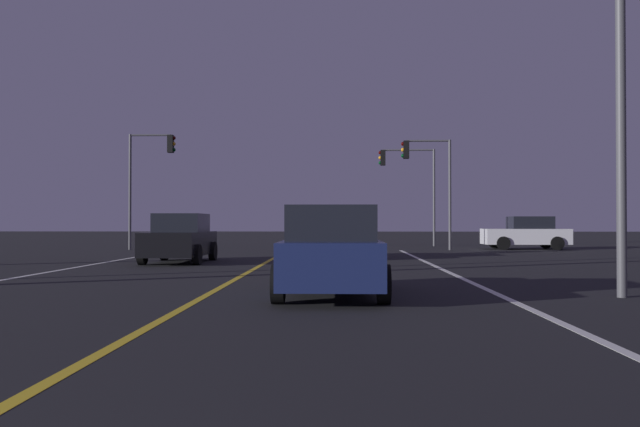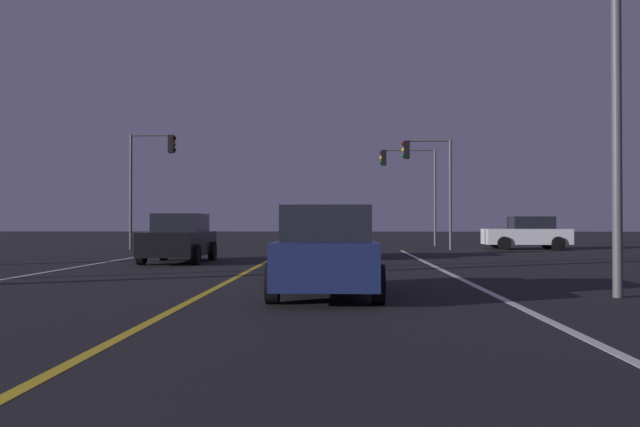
# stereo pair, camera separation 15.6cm
# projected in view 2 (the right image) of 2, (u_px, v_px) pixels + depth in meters

# --- Properties ---
(lane_edge_right) EXTENTS (0.16, 38.11, 0.01)m
(lane_edge_right) POSITION_uv_depth(u_px,v_px,m) (483.00, 290.00, 13.60)
(lane_edge_right) COLOR silver
(lane_edge_right) RESTS_ON ground
(lane_center_divider) EXTENTS (0.16, 38.11, 0.01)m
(lane_center_divider) POSITION_uv_depth(u_px,v_px,m) (214.00, 289.00, 13.79)
(lane_center_divider) COLOR gold
(lane_center_divider) RESTS_ON ground
(car_lead_same_lane) EXTENTS (2.02, 4.30, 1.70)m
(car_lead_same_lane) POSITION_uv_depth(u_px,v_px,m) (327.00, 252.00, 12.51)
(car_lead_same_lane) COLOR black
(car_lead_same_lane) RESTS_ON ground
(car_crossing_side) EXTENTS (4.30, 2.02, 1.70)m
(car_crossing_side) POSITION_uv_depth(u_px,v_px,m) (527.00, 233.00, 34.12)
(car_crossing_side) COLOR black
(car_crossing_side) RESTS_ON ground
(car_ahead_far) EXTENTS (2.02, 4.30, 1.70)m
(car_ahead_far) POSITION_uv_depth(u_px,v_px,m) (338.00, 237.00, 25.91)
(car_ahead_far) COLOR black
(car_ahead_far) RESTS_ON ground
(car_oncoming) EXTENTS (2.02, 4.30, 1.70)m
(car_oncoming) POSITION_uv_depth(u_px,v_px,m) (179.00, 239.00, 22.96)
(car_oncoming) COLOR black
(car_oncoming) RESTS_ON ground
(traffic_light_near_right) EXTENTS (2.52, 0.36, 5.56)m
(traffic_light_near_right) POSITION_uv_depth(u_px,v_px,m) (428.00, 169.00, 33.15)
(traffic_light_near_right) COLOR #4C4C51
(traffic_light_near_right) RESTS_ON ground
(traffic_light_near_left) EXTENTS (2.41, 0.36, 5.90)m
(traffic_light_near_left) POSITION_uv_depth(u_px,v_px,m) (151.00, 165.00, 33.63)
(traffic_light_near_left) COLOR #4C4C51
(traffic_light_near_left) RESTS_ON ground
(traffic_light_far_right) EXTENTS (3.32, 0.36, 5.70)m
(traffic_light_far_right) POSITION_uv_depth(u_px,v_px,m) (409.00, 174.00, 38.66)
(traffic_light_far_right) COLOR #4C4C51
(traffic_light_far_right) RESTS_ON ground
(street_lamp_right_near) EXTENTS (2.70, 0.44, 8.75)m
(street_lamp_right_near) POSITION_uv_depth(u_px,v_px,m) (584.00, 1.00, 12.28)
(street_lamp_right_near) COLOR #4C4C51
(street_lamp_right_near) RESTS_ON ground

